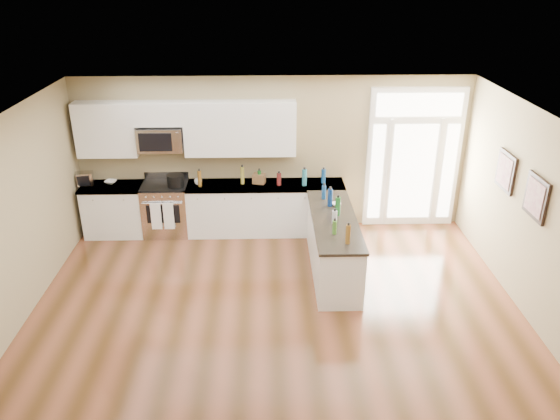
% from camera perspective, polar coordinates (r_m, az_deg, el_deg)
% --- Properties ---
extents(ground, '(8.00, 8.00, 0.00)m').
position_cam_1_polar(ground, '(7.05, -0.19, -15.77)').
color(ground, '#4B2E15').
extents(room_shell, '(8.00, 8.00, 8.00)m').
position_cam_1_polar(room_shell, '(6.09, -0.21, -3.38)').
color(room_shell, '#96875F').
rests_on(room_shell, ground).
extents(back_cabinet_left, '(1.10, 0.66, 0.94)m').
position_cam_1_polar(back_cabinet_left, '(10.33, -16.81, -0.12)').
color(back_cabinet_left, white).
rests_on(back_cabinet_left, ground).
extents(back_cabinet_right, '(2.85, 0.66, 0.94)m').
position_cam_1_polar(back_cabinet_right, '(9.96, -1.58, 0.04)').
color(back_cabinet_right, white).
rests_on(back_cabinet_right, ground).
extents(peninsula_cabinet, '(0.69, 2.32, 0.94)m').
position_cam_1_polar(peninsula_cabinet, '(8.72, 5.56, -3.83)').
color(peninsula_cabinet, white).
rests_on(peninsula_cabinet, ground).
extents(upper_cabinet_left, '(1.04, 0.33, 0.95)m').
position_cam_1_polar(upper_cabinet_left, '(9.97, -17.70, 8.02)').
color(upper_cabinet_left, white).
rests_on(upper_cabinet_left, room_shell).
extents(upper_cabinet_right, '(1.94, 0.33, 0.95)m').
position_cam_1_polar(upper_cabinet_right, '(9.59, -4.19, 8.50)').
color(upper_cabinet_right, white).
rests_on(upper_cabinet_right, room_shell).
extents(upper_cabinet_short, '(0.82, 0.33, 0.40)m').
position_cam_1_polar(upper_cabinet_short, '(9.69, -12.54, 9.82)').
color(upper_cabinet_short, white).
rests_on(upper_cabinet_short, room_shell).
extents(microwave, '(0.78, 0.41, 0.42)m').
position_cam_1_polar(microwave, '(9.77, -12.35, 7.27)').
color(microwave, silver).
rests_on(microwave, room_shell).
extents(entry_door, '(1.70, 0.10, 2.60)m').
position_cam_1_polar(entry_door, '(10.24, 13.75, 5.23)').
color(entry_door, white).
rests_on(entry_door, ground).
extents(wall_art_near, '(0.05, 0.58, 0.58)m').
position_cam_1_polar(wall_art_near, '(8.86, 22.52, 3.76)').
color(wall_art_near, black).
rests_on(wall_art_near, room_shell).
extents(wall_art_far, '(0.05, 0.58, 0.58)m').
position_cam_1_polar(wall_art_far, '(8.02, 25.19, 1.19)').
color(wall_art_far, black).
rests_on(wall_art_far, room_shell).
extents(kitchen_range, '(0.80, 0.71, 1.08)m').
position_cam_1_polar(kitchen_range, '(10.11, -11.78, 0.14)').
color(kitchen_range, silver).
rests_on(kitchen_range, ground).
extents(stockpot, '(0.30, 0.30, 0.23)m').
position_cam_1_polar(stockpot, '(9.77, -10.88, 3.09)').
color(stockpot, black).
rests_on(stockpot, kitchen_range).
extents(toaster_oven, '(0.30, 0.25, 0.23)m').
position_cam_1_polar(toaster_oven, '(10.29, -19.68, 3.11)').
color(toaster_oven, silver).
rests_on(toaster_oven, back_cabinet_left).
extents(cardboard_box, '(0.24, 0.20, 0.17)m').
position_cam_1_polar(cardboard_box, '(9.78, -2.21, 3.30)').
color(cardboard_box, brown).
rests_on(cardboard_box, back_cabinet_right).
extents(bowl_left, '(0.25, 0.25, 0.05)m').
position_cam_1_polar(bowl_left, '(10.25, -17.29, 2.83)').
color(bowl_left, white).
rests_on(bowl_left, back_cabinet_left).
extents(bowl_peninsula, '(0.19, 0.19, 0.05)m').
position_cam_1_polar(bowl_peninsula, '(8.92, 5.91, 0.61)').
color(bowl_peninsula, white).
rests_on(bowl_peninsula, peninsula_cabinet).
extents(cup_counter, '(0.15, 0.15, 0.10)m').
position_cam_1_polar(cup_counter, '(9.83, -8.54, 2.94)').
color(cup_counter, white).
rests_on(cup_counter, back_cabinet_right).
extents(counter_bottles, '(2.38, 2.40, 0.32)m').
position_cam_1_polar(counter_bottles, '(9.06, 2.34, 1.87)').
color(counter_bottles, '#19591E').
rests_on(counter_bottles, back_cabinet_right).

